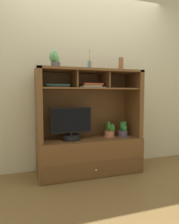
# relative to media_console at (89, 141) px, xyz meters

# --- Properties ---
(floor_plane) EXTENTS (6.00, 6.00, 0.02)m
(floor_plane) POSITION_rel_media_console_xyz_m (0.00, -0.01, -0.44)
(floor_plane) COLOR brown
(floor_plane) RESTS_ON ground
(back_wall) EXTENTS (6.00, 0.02, 2.80)m
(back_wall) POSITION_rel_media_console_xyz_m (0.00, 0.27, 0.97)
(back_wall) COLOR beige
(back_wall) RESTS_ON ground
(media_console) EXTENTS (1.39, 0.53, 1.39)m
(media_console) POSITION_rel_media_console_xyz_m (0.00, 0.00, 0.00)
(media_console) COLOR brown
(media_console) RESTS_ON ground
(tv_monitor) EXTENTS (0.53, 0.24, 0.42)m
(tv_monitor) POSITION_rel_media_console_xyz_m (-0.26, -0.04, 0.22)
(tv_monitor) COLOR black
(tv_monitor) RESTS_ON media_console
(potted_orchid) EXTENTS (0.17, 0.16, 0.22)m
(potted_orchid) POSITION_rel_media_console_xyz_m (0.30, 0.01, 0.12)
(potted_orchid) COLOR #B36D4E
(potted_orchid) RESTS_ON media_console
(potted_fern) EXTENTS (0.15, 0.15, 0.22)m
(potted_fern) POSITION_rel_media_console_xyz_m (0.49, -0.03, 0.13)
(potted_fern) COLOR #524358
(potted_fern) RESTS_ON media_console
(magazine_stack_left) EXTENTS (0.35, 0.31, 0.06)m
(magazine_stack_left) POSITION_rel_media_console_xyz_m (0.01, -0.03, 0.75)
(magazine_stack_left) COLOR gray
(magazine_stack_left) RESTS_ON media_console
(magazine_stack_centre) EXTENTS (0.32, 0.29, 0.04)m
(magazine_stack_centre) POSITION_rel_media_console_xyz_m (-0.42, 0.05, 0.74)
(magazine_stack_centre) COLOR #3F3439
(magazine_stack_centre) RESTS_ON media_console
(diffuser_bottle) EXTENTS (0.05, 0.05, 0.27)m
(diffuser_bottle) POSITION_rel_media_console_xyz_m (-0.00, -0.01, 1.02)
(diffuser_bottle) COLOR slate
(diffuser_bottle) RESTS_ON media_console
(potted_succulent) EXTENTS (0.14, 0.13, 0.22)m
(potted_succulent) POSITION_rel_media_console_xyz_m (-0.45, -0.04, 1.06)
(potted_succulent) COLOR #4E4F54
(potted_succulent) RESTS_ON media_console
(ceramic_vase) EXTENTS (0.07, 0.07, 0.18)m
(ceramic_vase) POSITION_rel_media_console_xyz_m (0.45, -0.02, 1.05)
(ceramic_vase) COLOR brown
(ceramic_vase) RESTS_ON media_console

